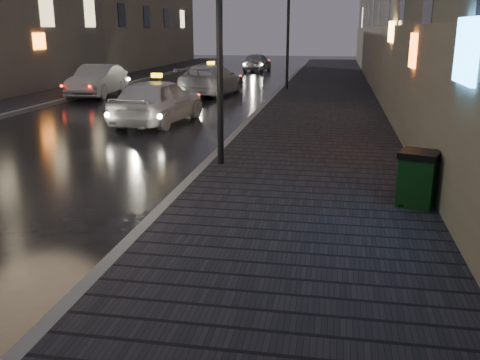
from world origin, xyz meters
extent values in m
cube|color=black|center=(3.90, 21.00, 0.07)|extent=(4.60, 58.00, 0.15)
cube|color=slate|center=(1.50, 21.00, 0.07)|extent=(0.20, 58.00, 0.15)
cube|color=black|center=(-8.70, 21.00, 0.07)|extent=(2.40, 58.00, 0.15)
cube|color=slate|center=(-7.40, 21.00, 0.07)|extent=(0.20, 58.00, 0.15)
cylinder|color=black|center=(1.85, 6.00, 2.65)|extent=(0.14, 0.14, 5.00)
cylinder|color=black|center=(1.85, 22.00, 2.65)|extent=(0.14, 0.14, 5.00)
cube|color=black|center=(5.80, 3.68, 0.57)|extent=(0.74, 0.74, 0.85)
cube|color=black|center=(5.80, 3.68, 1.05)|extent=(0.80, 0.80, 0.11)
imported|color=white|center=(-1.54, 11.71, 0.77)|extent=(2.32, 4.69, 1.54)
imported|color=#A6A4AD|center=(-6.80, 18.51, 0.73)|extent=(1.84, 4.53, 1.46)
imported|color=silver|center=(-1.63, 19.98, 0.73)|extent=(2.65, 5.23, 1.45)
imported|color=#9999A1|center=(-1.67, 35.43, 0.67)|extent=(1.92, 4.07, 1.35)
camera|label=1|loc=(4.35, -5.50, 3.09)|focal=40.00mm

